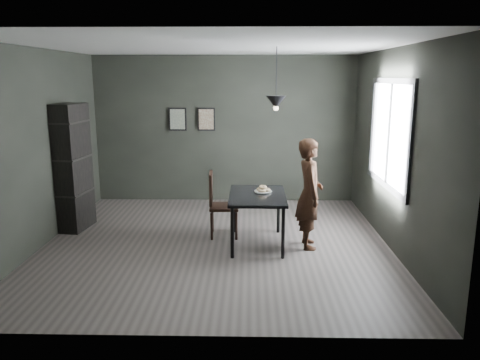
{
  "coord_description": "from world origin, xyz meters",
  "views": [
    {
      "loc": [
        0.5,
        -6.49,
        2.41
      ],
      "look_at": [
        0.35,
        0.05,
        0.95
      ],
      "focal_mm": 35.0,
      "sensor_mm": 36.0,
      "label": 1
    }
  ],
  "objects_px": {
    "cafe_table": "(257,200)",
    "woman": "(309,194)",
    "wood_chair": "(218,200)",
    "white_plate": "(263,192)",
    "shelf_unit": "(72,167)",
    "pendant_lamp": "(276,102)"
  },
  "relations": [
    {
      "from": "shelf_unit",
      "to": "pendant_lamp",
      "type": "xyz_separation_m",
      "value": [
        3.17,
        -0.59,
        1.05
      ]
    },
    {
      "from": "cafe_table",
      "to": "shelf_unit",
      "type": "distance_m",
      "value": 3.02
    },
    {
      "from": "wood_chair",
      "to": "pendant_lamp",
      "type": "relative_size",
      "value": 1.15
    },
    {
      "from": "cafe_table",
      "to": "wood_chair",
      "type": "bearing_deg",
      "value": 148.89
    },
    {
      "from": "wood_chair",
      "to": "shelf_unit",
      "type": "xyz_separation_m",
      "value": [
        -2.33,
        0.33,
        0.43
      ]
    },
    {
      "from": "cafe_table",
      "to": "wood_chair",
      "type": "xyz_separation_m",
      "value": [
        -0.59,
        0.36,
        -0.11
      ]
    },
    {
      "from": "cafe_table",
      "to": "woman",
      "type": "distance_m",
      "value": 0.75
    },
    {
      "from": "shelf_unit",
      "to": "pendant_lamp",
      "type": "distance_m",
      "value": 3.39
    },
    {
      "from": "white_plate",
      "to": "wood_chair",
      "type": "distance_m",
      "value": 0.73
    },
    {
      "from": "white_plate",
      "to": "shelf_unit",
      "type": "xyz_separation_m",
      "value": [
        -3.0,
        0.55,
        0.24
      ]
    },
    {
      "from": "cafe_table",
      "to": "pendant_lamp",
      "type": "xyz_separation_m",
      "value": [
        0.25,
        0.1,
        1.38
      ]
    },
    {
      "from": "cafe_table",
      "to": "pendant_lamp",
      "type": "distance_m",
      "value": 1.41
    },
    {
      "from": "cafe_table",
      "to": "wood_chair",
      "type": "height_order",
      "value": "wood_chair"
    },
    {
      "from": "cafe_table",
      "to": "white_plate",
      "type": "distance_m",
      "value": 0.18
    },
    {
      "from": "white_plate",
      "to": "pendant_lamp",
      "type": "relative_size",
      "value": 0.27
    },
    {
      "from": "white_plate",
      "to": "wood_chair",
      "type": "bearing_deg",
      "value": 162.02
    },
    {
      "from": "woman",
      "to": "shelf_unit",
      "type": "distance_m",
      "value": 3.74
    },
    {
      "from": "white_plate",
      "to": "woman",
      "type": "relative_size",
      "value": 0.15
    },
    {
      "from": "cafe_table",
      "to": "woman",
      "type": "height_order",
      "value": "woman"
    },
    {
      "from": "wood_chair",
      "to": "pendant_lamp",
      "type": "bearing_deg",
      "value": -19.85
    },
    {
      "from": "woman",
      "to": "pendant_lamp",
      "type": "distance_m",
      "value": 1.37
    },
    {
      "from": "woman",
      "to": "wood_chair",
      "type": "xyz_separation_m",
      "value": [
        -1.33,
        0.42,
        -0.22
      ]
    }
  ]
}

